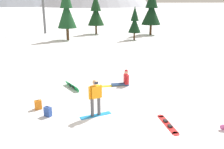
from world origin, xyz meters
TOP-DOWN VIEW (x-y plane):
  - ground_plane at (0.00, 0.00)m, footprint 800.00×800.00m
  - snowboarder_foreground at (-1.29, 0.43)m, footprint 1.44×0.80m
  - snowboarder_midground at (0.38, 4.41)m, footprint 1.83×0.67m
  - loose_snowboard_near_left at (-2.69, 4.08)m, footprint 1.01×1.55m
  - loose_snowboard_far_spare at (1.70, -0.60)m, footprint 0.52×1.84m
  - backpack_orange at (-4.02, 1.31)m, footprint 0.37×0.34m
  - backpack_blue at (-3.42, 0.52)m, footprint 0.38×0.37m
  - pine_tree_short at (-1.21, 27.82)m, footprint 2.45×2.45m
  - pine_tree_young at (-4.86, 22.36)m, footprint 2.40×2.40m
  - pine_tree_slender at (3.70, 21.95)m, footprint 1.61×1.61m
  - pine_tree_tall at (6.83, 26.62)m, footprint 2.80×2.80m

SIDE VIEW (x-z plane):
  - ground_plane at x=0.00m, z-range 0.00..0.00m
  - loose_snowboard_far_spare at x=1.70m, z-range -0.02..0.07m
  - loose_snowboard_near_left at x=-2.69m, z-range 0.00..0.28m
  - backpack_orange at x=-4.02m, z-range -0.02..0.45m
  - backpack_blue at x=-3.42m, z-range -0.02..0.45m
  - snowboarder_midground at x=0.38m, z-range -0.15..0.84m
  - snowboarder_foreground at x=-1.29m, z-range 0.05..1.75m
  - pine_tree_slender at x=3.70m, z-range 0.19..4.43m
  - pine_tree_short at x=-1.21m, z-range 0.27..6.21m
  - pine_tree_tall at x=6.83m, z-range 0.31..7.02m
  - pine_tree_young at x=-4.86m, z-range 0.31..7.29m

